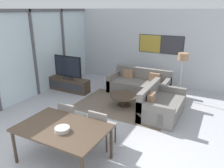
# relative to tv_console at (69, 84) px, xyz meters

# --- Properties ---
(wall_back) EXTENTS (7.02, 0.09, 2.80)m
(wall_back) POSITION_rel_tv_console_xyz_m (2.26, 2.21, 1.17)
(wall_back) COLOR silver
(wall_back) RESTS_ON ground_plane
(window_wall_left) EXTENTS (0.07, 5.94, 2.80)m
(window_wall_left) POSITION_rel_tv_console_xyz_m (-0.75, -0.76, 1.30)
(window_wall_left) COLOR silver
(window_wall_left) RESTS_ON ground_plane
(area_rug) EXTENTS (2.83, 1.91, 0.01)m
(area_rug) POSITION_rel_tv_console_xyz_m (2.29, -0.25, -0.23)
(area_rug) COLOR #706051
(area_rug) RESTS_ON ground_plane
(tv_console) EXTENTS (1.57, 0.41, 0.46)m
(tv_console) POSITION_rel_tv_console_xyz_m (0.00, 0.00, 0.00)
(tv_console) COLOR #423326
(tv_console) RESTS_ON ground_plane
(television) EXTENTS (1.11, 0.20, 0.81)m
(television) POSITION_rel_tv_console_xyz_m (0.00, 0.00, 0.63)
(television) COLOR #2D2D33
(television) RESTS_ON tv_console
(sofa_main) EXTENTS (2.05, 0.96, 0.81)m
(sofa_main) POSITION_rel_tv_console_xyz_m (2.29, 1.04, 0.04)
(sofa_main) COLOR slate
(sofa_main) RESTS_ON ground_plane
(sofa_side) EXTENTS (0.96, 1.63, 0.81)m
(sofa_side) POSITION_rel_tv_console_xyz_m (3.40, -0.31, 0.04)
(sofa_side) COLOR slate
(sofa_side) RESTS_ON ground_plane
(coffee_table) EXTENTS (0.87, 0.87, 0.34)m
(coffee_table) POSITION_rel_tv_console_xyz_m (2.29, -0.25, 0.03)
(coffee_table) COLOR #423326
(coffee_table) RESTS_ON ground_plane
(dining_table) EXTENTS (1.67, 1.08, 0.73)m
(dining_table) POSITION_rel_tv_console_xyz_m (2.32, -3.10, 0.44)
(dining_table) COLOR #423326
(dining_table) RESTS_ON ground_plane
(dining_chair_left) EXTENTS (0.46, 0.46, 0.86)m
(dining_chair_left) POSITION_rel_tv_console_xyz_m (1.92, -2.35, 0.27)
(dining_chair_left) COLOR gray
(dining_chair_left) RESTS_ON ground_plane
(dining_chair_centre) EXTENTS (0.46, 0.46, 0.86)m
(dining_chair_centre) POSITION_rel_tv_console_xyz_m (2.73, -2.37, 0.27)
(dining_chair_centre) COLOR gray
(dining_chair_centre) RESTS_ON ground_plane
(fruit_bowl) EXTENTS (0.27, 0.27, 0.07)m
(fruit_bowl) POSITION_rel_tv_console_xyz_m (2.42, -3.21, 0.54)
(fruit_bowl) COLOR #B7B2A8
(fruit_bowl) RESTS_ON dining_table
(floor_lamp) EXTENTS (0.32, 0.32, 1.51)m
(floor_lamp) POSITION_rel_tv_console_xyz_m (3.67, 1.05, 1.04)
(floor_lamp) COLOR #2D2D33
(floor_lamp) RESTS_ON ground_plane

